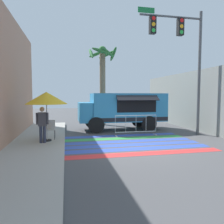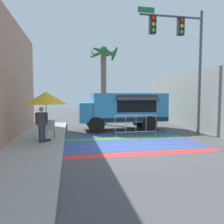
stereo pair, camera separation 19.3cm
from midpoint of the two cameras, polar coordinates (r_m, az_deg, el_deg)
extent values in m
plane|color=#4C4C4F|center=(9.63, 5.40, -8.95)|extent=(60.00, 60.00, 0.00)
cube|color=#A8A59E|center=(9.50, -26.44, -9.09)|extent=(4.40, 16.00, 0.16)
cube|color=gray|center=(14.36, 21.78, 2.74)|extent=(0.20, 16.00, 3.78)
cube|color=red|center=(8.54, 7.82, -10.69)|extent=(6.40, 0.56, 0.01)
cube|color=#334FB2|center=(9.23, 6.21, -9.52)|extent=(6.40, 0.56, 0.01)
cube|color=#334FB2|center=(9.94, 4.83, -8.51)|extent=(6.40, 0.56, 0.01)
cube|color=#334FB2|center=(10.65, 3.64, -7.63)|extent=(6.40, 0.56, 0.01)
cube|color=green|center=(11.37, 2.61, -6.86)|extent=(6.40, 0.56, 0.01)
cube|color=#334FB2|center=(12.09, 1.70, -6.18)|extent=(6.40, 0.56, 0.01)
cube|color=#338CBF|center=(14.15, 3.66, 1.31)|extent=(4.63, 2.18, 1.75)
cube|color=#338CBF|center=(13.73, -5.71, 0.02)|extent=(1.64, 2.01, 1.18)
cube|color=#1E232D|center=(13.65, -8.92, 1.20)|extent=(0.06, 1.75, 0.45)
cube|color=black|center=(13.16, 6.10, 1.65)|extent=(2.45, 0.03, 0.79)
cube|color=black|center=(12.96, 6.39, 3.70)|extent=(2.55, 0.43, 0.31)
cube|color=black|center=(13.16, 4.93, -1.97)|extent=(4.63, 0.01, 0.24)
cylinder|color=black|center=(12.83, -4.59, -3.44)|extent=(0.96, 0.22, 0.96)
cylinder|color=black|center=(14.81, -5.58, -2.41)|extent=(0.96, 0.22, 0.96)
cylinder|color=black|center=(13.63, 9.20, -3.02)|extent=(0.96, 0.22, 0.96)
cylinder|color=black|center=(15.51, 6.53, -2.11)|extent=(0.96, 0.22, 0.96)
cylinder|color=#515456|center=(13.18, 21.42, 9.16)|extent=(0.16, 0.16, 6.77)
cylinder|color=#515456|center=(12.94, 14.75, 22.95)|extent=(3.51, 0.11, 0.11)
cube|color=black|center=(12.99, 16.98, 20.47)|extent=(0.32, 0.28, 0.90)
cylinder|color=red|center=(12.96, 17.34, 21.88)|extent=(0.20, 0.02, 0.20)
cylinder|color=#F2A519|center=(12.87, 17.31, 20.61)|extent=(0.20, 0.02, 0.20)
cylinder|color=green|center=(12.79, 17.27, 19.33)|extent=(0.20, 0.02, 0.20)
cube|color=black|center=(12.35, 10.08, 21.46)|extent=(0.32, 0.28, 0.90)
cylinder|color=red|center=(12.32, 10.36, 22.97)|extent=(0.20, 0.02, 0.20)
cylinder|color=#F2A519|center=(12.23, 10.34, 21.64)|extent=(0.20, 0.02, 0.20)
cylinder|color=green|center=(12.14, 10.32, 20.29)|extent=(0.20, 0.02, 0.20)
cube|color=#197238|center=(12.48, 8.46, 24.84)|extent=(0.90, 0.02, 0.28)
cylinder|color=black|center=(10.40, -17.04, -7.07)|extent=(0.36, 0.36, 0.06)
cylinder|color=#B2B2B7|center=(10.24, -17.17, -1.15)|extent=(0.04, 0.04, 2.21)
cone|color=yellow|center=(10.20, -17.28, 3.52)|extent=(1.86, 1.86, 0.54)
cylinder|color=#4C4C51|center=(10.52, -17.75, -5.90)|extent=(0.02, 0.02, 0.44)
cylinder|color=#4C4C51|center=(10.48, -15.31, -5.88)|extent=(0.02, 0.02, 0.44)
cylinder|color=#4C4C51|center=(10.96, -17.51, -5.49)|extent=(0.02, 0.02, 0.44)
cylinder|color=#4C4C51|center=(10.92, -15.17, -5.47)|extent=(0.02, 0.02, 0.44)
cube|color=beige|center=(10.68, -16.46, -4.44)|extent=(0.47, 0.47, 0.03)
cube|color=beige|center=(10.87, -16.40, -3.10)|extent=(0.47, 0.03, 0.42)
cylinder|color=#2D3347|center=(10.00, -18.62, -5.60)|extent=(0.13, 0.13, 0.73)
cylinder|color=#2D3347|center=(9.98, -17.76, -5.59)|extent=(0.13, 0.13, 0.73)
cube|color=#3F3F47|center=(9.90, -18.28, -1.81)|extent=(0.34, 0.20, 0.59)
cylinder|color=#3F3F47|center=(9.92, -19.55, -1.66)|extent=(0.09, 0.09, 0.50)
cylinder|color=#3F3F47|center=(9.87, -17.02, -1.62)|extent=(0.09, 0.09, 0.50)
sphere|color=tan|center=(9.86, -18.34, 0.67)|extent=(0.21, 0.21, 0.21)
cylinder|color=#B7BABF|center=(12.07, 5.85, -0.92)|extent=(2.35, 0.04, 0.04)
cylinder|color=#B7BABF|center=(12.19, 5.82, -5.17)|extent=(2.35, 0.04, 0.04)
cylinder|color=#B7BABF|center=(11.82, 0.39, -3.22)|extent=(0.02, 0.02, 0.91)
cylinder|color=#B7BABF|center=(11.96, 3.15, -3.14)|extent=(0.02, 0.02, 0.91)
cylinder|color=#B7BABF|center=(12.12, 5.83, -3.05)|extent=(0.02, 0.02, 0.91)
cylinder|color=#B7BABF|center=(12.31, 8.44, -2.96)|extent=(0.02, 0.02, 0.91)
cylinder|color=#B7BABF|center=(12.53, 10.97, -2.87)|extent=(0.02, 0.02, 0.91)
cube|color=#B7BABF|center=(11.93, 0.63, -6.27)|extent=(0.06, 0.44, 0.03)
cube|color=#B7BABF|center=(12.61, 10.71, -5.77)|extent=(0.06, 0.44, 0.03)
cylinder|color=#7A664C|center=(16.48, -2.81, 6.04)|extent=(0.43, 0.43, 5.41)
sphere|color=#2D6B33|center=(16.81, -2.85, 15.81)|extent=(0.60, 0.60, 0.60)
ellipsoid|color=#2D6B33|center=(16.97, 0.01, 14.88)|extent=(0.35, 1.62, 0.98)
ellipsoid|color=#2D6B33|center=(17.44, -1.58, 14.82)|extent=(1.37, 1.14, 0.69)
ellipsoid|color=#2D6B33|center=(17.27, -4.61, 14.78)|extent=(1.28, 1.03, 0.78)
ellipsoid|color=#2D6B33|center=(16.61, -5.82, 14.99)|extent=(0.31, 1.59, 1.08)
ellipsoid|color=#2D6B33|center=(16.11, -3.31, 15.64)|extent=(1.37, 0.69, 0.68)
ellipsoid|color=#2D6B33|center=(16.26, -1.56, 15.38)|extent=(1.22, 0.74, 0.76)
camera|label=1|loc=(0.10, -90.45, -0.03)|focal=35.00mm
camera|label=2|loc=(0.10, 89.55, 0.03)|focal=35.00mm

